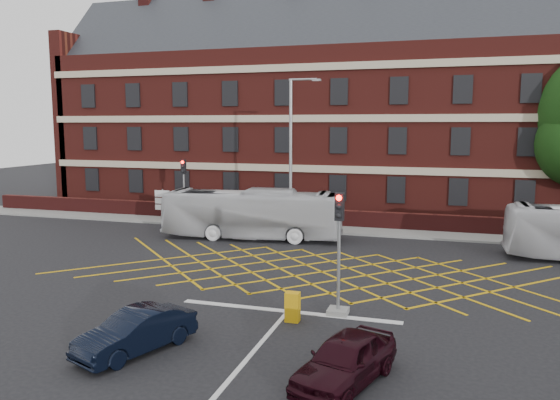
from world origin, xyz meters
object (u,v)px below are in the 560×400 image
(car_navy, at_px, (136,332))
(direction_signs, at_px, (162,201))
(utility_cabinet, at_px, (293,307))
(traffic_light_far, at_px, (184,197))
(bus_left, at_px, (252,214))
(car_maroon, at_px, (345,360))
(street_lamp, at_px, (292,184))
(traffic_light_near, at_px, (339,265))

(car_navy, relative_size, direction_signs, 1.68)
(direction_signs, bearing_deg, utility_cabinet, -49.38)
(car_navy, xyz_separation_m, traffic_light_far, (-8.20, 19.32, 1.16))
(car_navy, bearing_deg, utility_cabinet, 66.41)
(bus_left, bearing_deg, direction_signs, 59.39)
(car_maroon, distance_m, utility_cabinet, 4.61)
(street_lamp, bearing_deg, direction_signs, 165.26)
(car_maroon, bearing_deg, traffic_light_near, 120.96)
(car_maroon, height_order, traffic_light_near, traffic_light_near)
(bus_left, distance_m, car_maroon, 18.29)
(car_maroon, relative_size, utility_cabinet, 3.71)
(direction_signs, relative_size, utility_cabinet, 2.19)
(car_maroon, relative_size, street_lamp, 0.41)
(car_navy, bearing_deg, direction_signs, 138.28)
(bus_left, height_order, traffic_light_near, traffic_light_near)
(street_lamp, bearing_deg, car_maroon, -69.99)
(car_navy, xyz_separation_m, direction_signs, (-10.06, 19.72, 0.77))
(car_navy, relative_size, car_maroon, 0.99)
(bus_left, relative_size, street_lamp, 1.13)
(street_lamp, bearing_deg, traffic_light_near, -67.26)
(traffic_light_near, height_order, street_lamp, street_lamp)
(car_navy, distance_m, street_lamp, 17.30)
(bus_left, distance_m, car_navy, 16.22)
(traffic_light_near, bearing_deg, direction_signs, 135.35)
(traffic_light_far, xyz_separation_m, direction_signs, (-1.86, 0.41, -0.39))
(street_lamp, bearing_deg, car_navy, -89.57)
(bus_left, distance_m, direction_signs, 8.65)
(traffic_light_near, xyz_separation_m, utility_cabinet, (-1.33, -1.13, -1.26))
(street_lamp, relative_size, direction_signs, 4.16)
(car_maroon, bearing_deg, traffic_light_far, 144.41)
(car_navy, height_order, traffic_light_near, traffic_light_near)
(bus_left, height_order, car_navy, bus_left)
(car_navy, height_order, direction_signs, direction_signs)
(car_maroon, bearing_deg, street_lamp, 128.04)
(traffic_light_near, relative_size, traffic_light_far, 1.00)
(bus_left, relative_size, traffic_light_near, 2.42)
(car_maroon, height_order, traffic_light_far, traffic_light_far)
(direction_signs, height_order, utility_cabinet, direction_signs)
(traffic_light_far, distance_m, direction_signs, 1.94)
(car_navy, xyz_separation_m, traffic_light_near, (5.02, 4.83, 1.16))
(car_maroon, distance_m, traffic_light_far, 24.24)
(car_navy, bearing_deg, traffic_light_near, 65.17)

